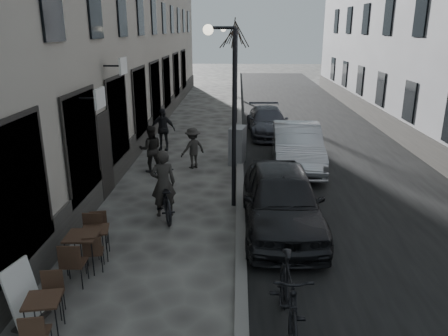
# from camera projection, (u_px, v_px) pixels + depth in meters

# --- Properties ---
(road) EXTENTS (7.30, 60.00, 0.00)m
(road) POSITION_uv_depth(u_px,v_px,m) (311.00, 131.00, 22.29)
(road) COLOR black
(road) RESTS_ON ground
(kerb) EXTENTS (0.25, 60.00, 0.12)m
(kerb) POSITION_uv_depth(u_px,v_px,m) (240.00, 129.00, 22.39)
(kerb) COLOR slate
(kerb) RESTS_ON ground
(streetlamp_near) EXTENTS (0.90, 0.28, 5.09)m
(streetlamp_near) POSITION_uv_depth(u_px,v_px,m) (228.00, 98.00, 11.93)
(streetlamp_near) COLOR black
(streetlamp_near) RESTS_ON ground
(streetlamp_far) EXTENTS (0.90, 0.28, 5.09)m
(streetlamp_far) POSITION_uv_depth(u_px,v_px,m) (233.00, 64.00, 23.35)
(streetlamp_far) COLOR black
(streetlamp_far) RESTS_ON ground
(tree_near) EXTENTS (2.40, 2.40, 5.70)m
(tree_near) POSITION_uv_depth(u_px,v_px,m) (235.00, 34.00, 25.75)
(tree_near) COLOR black
(tree_near) RESTS_ON ground
(tree_far) EXTENTS (2.40, 2.40, 5.70)m
(tree_far) POSITION_uv_depth(u_px,v_px,m) (236.00, 33.00, 31.46)
(tree_far) COLOR black
(tree_far) RESTS_ON ground
(bistro_set_a) EXTENTS (0.67, 1.45, 0.83)m
(bistro_set_a) POSITION_uv_depth(u_px,v_px,m) (44.00, 313.00, 7.32)
(bistro_set_a) COLOR black
(bistro_set_a) RESTS_ON ground
(bistro_set_b) EXTENTS (0.68, 1.64, 0.96)m
(bistro_set_b) POSITION_uv_depth(u_px,v_px,m) (83.00, 248.00, 9.33)
(bistro_set_b) COLOR black
(bistro_set_b) RESTS_ON ground
(bistro_set_c) EXTENTS (0.69, 1.48, 0.84)m
(bistro_set_c) POSITION_uv_depth(u_px,v_px,m) (96.00, 240.00, 9.82)
(bistro_set_c) COLOR black
(bistro_set_c) RESTS_ON ground
(sign_board) EXTENTS (0.53, 0.72, 1.15)m
(sign_board) POSITION_uv_depth(u_px,v_px,m) (25.00, 299.00, 7.62)
(sign_board) COLOR black
(sign_board) RESTS_ON ground
(utility_cabinet) EXTENTS (0.70, 1.03, 1.42)m
(utility_cabinet) POSITION_uv_depth(u_px,v_px,m) (238.00, 145.00, 16.74)
(utility_cabinet) COLOR slate
(utility_cabinet) RESTS_ON ground
(bicycle) EXTENTS (1.38, 2.33, 1.15)m
(bicycle) POSITION_uv_depth(u_px,v_px,m) (164.00, 196.00, 12.04)
(bicycle) COLOR black
(bicycle) RESTS_ON ground
(cyclist_rider) EXTENTS (0.79, 0.64, 1.89)m
(cyclist_rider) POSITION_uv_depth(u_px,v_px,m) (163.00, 183.00, 11.93)
(cyclist_rider) COLOR #292623
(cyclist_rider) RESTS_ON ground
(pedestrian_near) EXTENTS (0.96, 0.83, 1.70)m
(pedestrian_near) POSITION_uv_depth(u_px,v_px,m) (151.00, 149.00, 15.68)
(pedestrian_near) COLOR black
(pedestrian_near) RESTS_ON ground
(pedestrian_mid) EXTENTS (1.12, 1.06, 1.53)m
(pedestrian_mid) POSITION_uv_depth(u_px,v_px,m) (193.00, 148.00, 16.14)
(pedestrian_mid) COLOR #2A2724
(pedestrian_mid) RESTS_ON ground
(pedestrian_far) EXTENTS (1.09, 0.52, 1.81)m
(pedestrian_far) POSITION_uv_depth(u_px,v_px,m) (163.00, 129.00, 18.47)
(pedestrian_far) COLOR black
(pedestrian_far) RESTS_ON ground
(car_near) EXTENTS (1.98, 4.86, 1.65)m
(car_near) POSITION_uv_depth(u_px,v_px,m) (281.00, 199.00, 11.13)
(car_near) COLOR black
(car_near) RESTS_ON ground
(car_mid) EXTENTS (1.91, 4.95, 1.61)m
(car_mid) POSITION_uv_depth(u_px,v_px,m) (297.00, 146.00, 16.20)
(car_mid) COLOR #989CA1
(car_mid) RESTS_ON ground
(car_far) EXTENTS (2.06, 4.61, 1.31)m
(car_far) POSITION_uv_depth(u_px,v_px,m) (268.00, 122.00, 21.22)
(car_far) COLOR #3D3E48
(car_far) RESTS_ON ground
(moped) EXTENTS (0.65, 2.24, 1.34)m
(moped) POSITION_uv_depth(u_px,v_px,m) (288.00, 297.00, 7.34)
(moped) COLOR black
(moped) RESTS_ON ground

